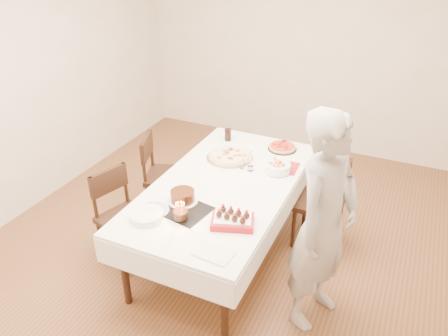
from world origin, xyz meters
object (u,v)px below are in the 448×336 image
at_px(strawberry_box, 233,220).
at_px(cola_glass, 228,135).
at_px(person, 324,224).
at_px(layer_cake, 183,196).
at_px(pizza_pepperoni, 282,147).
at_px(pasta_bowl, 278,167).
at_px(chair_left_dessert, 126,219).
at_px(dining_table, 224,218).
at_px(birthday_cake, 180,211).
at_px(chair_right_savory, 320,203).
at_px(chair_left_savory, 167,176).
at_px(pizza_white, 230,157).
at_px(taper_candle, 251,158).

bearing_deg(strawberry_box, cola_glass, 115.70).
xyz_separation_m(person, layer_cake, (-1.16, -0.01, -0.07)).
xyz_separation_m(pizza_pepperoni, cola_glass, (-0.59, -0.04, 0.04)).
xyz_separation_m(cola_glass, strawberry_box, (0.64, -1.33, -0.02)).
bearing_deg(pasta_bowl, cola_glass, 148.85).
distance_m(chair_left_dessert, pizza_pepperoni, 1.70).
bearing_deg(strawberry_box, pizza_pepperoni, 92.26).
distance_m(dining_table, birthday_cake, 0.78).
bearing_deg(chair_right_savory, chair_left_savory, -172.48).
distance_m(chair_right_savory, pizza_pepperoni, 0.70).
bearing_deg(dining_table, strawberry_box, -59.06).
bearing_deg(layer_cake, chair_right_savory, 43.37).
xyz_separation_m(chair_left_savory, chair_left_dessert, (0.06, -0.81, -0.00)).
distance_m(chair_left_dessert, layer_cake, 0.67).
height_order(pizza_pepperoni, cola_glass, cola_glass).
relative_size(chair_left_dessert, birthday_cake, 6.85).
relative_size(pizza_white, pasta_bowl, 1.93).
bearing_deg(birthday_cake, pizza_white, 93.29).
distance_m(person, birthday_cake, 1.08).
bearing_deg(dining_table, person, -22.18).
xyz_separation_m(chair_right_savory, layer_cake, (-0.95, -0.90, 0.35)).
xyz_separation_m(pizza_white, pasta_bowl, (0.51, -0.05, 0.02)).
bearing_deg(person, layer_cake, 108.66).
distance_m(chair_right_savory, chair_left_dessert, 1.80).
bearing_deg(cola_glass, layer_cake, -83.32).
xyz_separation_m(chair_left_savory, pasta_bowl, (1.17, 0.06, 0.35)).
bearing_deg(strawberry_box, pizza_white, 115.29).
bearing_deg(chair_left_savory, pasta_bowl, 162.68).
bearing_deg(birthday_cake, chair_left_dessert, 167.49).
height_order(dining_table, chair_left_savory, chair_left_savory).
xyz_separation_m(chair_left_dessert, pasta_bowl, (1.11, 0.87, 0.35)).
bearing_deg(chair_right_savory, chair_left_dessert, -145.65).
height_order(person, strawberry_box, person).
relative_size(layer_cake, strawberry_box, 0.78).
xyz_separation_m(chair_left_savory, pizza_white, (0.66, 0.11, 0.32)).
bearing_deg(person, pizza_white, 71.16).
xyz_separation_m(chair_left_dessert, strawberry_box, (1.06, -0.04, 0.34)).
relative_size(dining_table, strawberry_box, 6.63).
bearing_deg(pasta_bowl, pizza_white, 174.39).
relative_size(cola_glass, layer_cake, 0.51).
relative_size(person, layer_cake, 6.96).
bearing_deg(birthday_cake, chair_right_savory, 52.85).
bearing_deg(chair_left_savory, dining_table, 137.31).
distance_m(chair_right_savory, pasta_bowl, 0.54).
distance_m(taper_candle, layer_cake, 0.79).
bearing_deg(layer_cake, pizza_white, 87.07).
bearing_deg(person, chair_left_savory, 85.87).
bearing_deg(dining_table, cola_glass, 112.07).
relative_size(chair_left_dessert, pizza_white, 1.97).
xyz_separation_m(dining_table, strawberry_box, (0.31, -0.52, 0.42)).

